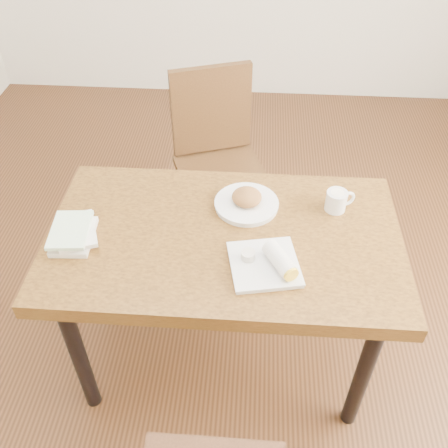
# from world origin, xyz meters

# --- Properties ---
(ground) EXTENTS (4.00, 5.00, 0.01)m
(ground) POSITION_xyz_m (0.00, 0.00, -0.01)
(ground) COLOR #472814
(ground) RESTS_ON ground
(table) EXTENTS (1.26, 0.74, 0.75)m
(table) POSITION_xyz_m (0.00, 0.00, 0.66)
(table) COLOR brown
(table) RESTS_ON ground
(chair_far) EXTENTS (0.54, 0.54, 0.95)m
(chair_far) POSITION_xyz_m (-0.09, 0.81, 0.55)
(chair_far) COLOR #432C13
(chair_far) RESTS_ON ground
(plate_scone) EXTENTS (0.24, 0.24, 0.08)m
(plate_scone) POSITION_xyz_m (0.07, 0.16, 0.77)
(plate_scone) COLOR white
(plate_scone) RESTS_ON table
(coffee_mug) EXTENTS (0.11, 0.08, 0.08)m
(coffee_mug) POSITION_xyz_m (0.41, 0.17, 0.79)
(coffee_mug) COLOR white
(coffee_mug) RESTS_ON table
(plate_burrito) EXTENTS (0.26, 0.26, 0.08)m
(plate_burrito) POSITION_xyz_m (0.16, -0.15, 0.77)
(plate_burrito) COLOR white
(plate_burrito) RESTS_ON table
(book_stack) EXTENTS (0.19, 0.22, 0.05)m
(book_stack) POSITION_xyz_m (-0.52, -0.06, 0.78)
(book_stack) COLOR white
(book_stack) RESTS_ON table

